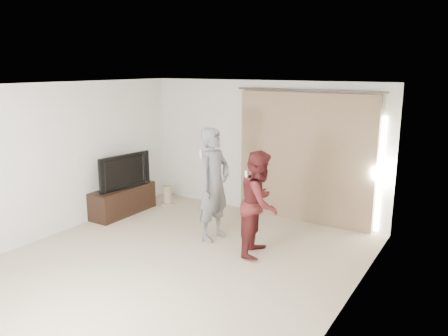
{
  "coord_description": "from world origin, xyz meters",
  "views": [
    {
      "loc": [
        3.79,
        -4.78,
        2.84
      ],
      "look_at": [
        0.08,
        1.2,
        1.21
      ],
      "focal_mm": 35.0,
      "sensor_mm": 36.0,
      "label": 1
    }
  ],
  "objects": [
    {
      "name": "ceiling",
      "position": [
        0.0,
        0.0,
        2.6
      ],
      "size": [
        5.0,
        5.5,
        0.01
      ],
      "primitive_type": "cube",
      "color": "white",
      "rests_on": "wall_back"
    },
    {
      "name": "person_man",
      "position": [
        -0.02,
        1.05,
        0.95
      ],
      "size": [
        0.51,
        0.73,
        1.89
      ],
      "color": "slate",
      "rests_on": "ground"
    },
    {
      "name": "person_woman",
      "position": [
        0.9,
        0.92,
        0.82
      ],
      "size": [
        0.76,
        0.9,
        1.63
      ],
      "color": "#561B1D",
      "rests_on": "ground"
    },
    {
      "name": "curtain",
      "position": [
        0.91,
        2.68,
        1.2
      ],
      "size": [
        2.8,
        0.11,
        2.46
      ],
      "color": "#9D8060",
      "rests_on": "ground"
    },
    {
      "name": "tv",
      "position": [
        -2.27,
        1.18,
        0.87
      ],
      "size": [
        0.31,
        1.17,
        0.67
      ],
      "primitive_type": "imported",
      "rotation": [
        0.0,
        0.0,
        1.43
      ],
      "color": "black",
      "rests_on": "tv_console"
    },
    {
      "name": "wall_back",
      "position": [
        0.0,
        2.75,
        1.3
      ],
      "size": [
        5.0,
        0.04,
        2.6
      ],
      "primitive_type": "cube",
      "color": "silver",
      "rests_on": "ground"
    },
    {
      "name": "scratching_post",
      "position": [
        -1.87,
        2.07,
        0.17
      ],
      "size": [
        0.31,
        0.31,
        0.42
      ],
      "color": "tan",
      "rests_on": "ground"
    },
    {
      "name": "wall_left",
      "position": [
        -2.5,
        -0.0,
        1.3
      ],
      "size": [
        0.04,
        5.5,
        2.6
      ],
      "color": "silver",
      "rests_on": "ground"
    },
    {
      "name": "floor",
      "position": [
        0.0,
        0.0,
        0.0
      ],
      "size": [
        5.5,
        5.5,
        0.0
      ],
      "primitive_type": "plane",
      "color": "tan",
      "rests_on": "ground"
    },
    {
      "name": "tv_console",
      "position": [
        -2.27,
        1.18,
        0.27
      ],
      "size": [
        0.48,
        1.4,
        0.54
      ],
      "primitive_type": "cube",
      "color": "black",
      "rests_on": "ground"
    }
  ]
}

